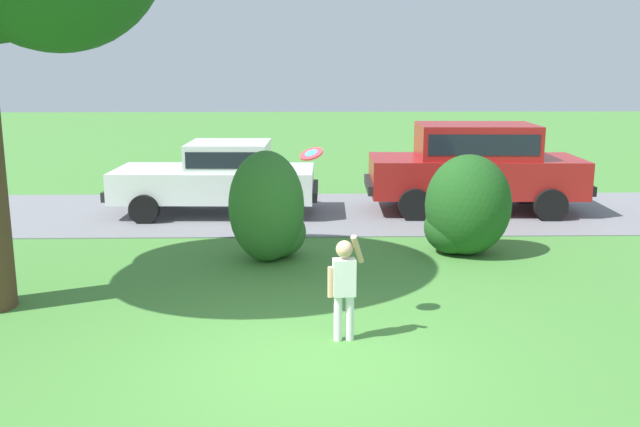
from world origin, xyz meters
The scene contains 8 objects.
ground_plane centered at (0.00, 0.00, 0.00)m, with size 80.00×80.00×0.00m, color #478438.
driveway_strip centered at (0.00, 7.86, 0.01)m, with size 28.00×4.40×0.02m, color slate.
shrub_near_tree centered at (-0.57, 4.17, 0.80)m, with size 1.26×1.28×1.83m.
shrub_centre_left centered at (2.73, 4.47, 0.77)m, with size 1.45×1.32×1.71m.
parked_sedan centered at (-1.81, 7.79, 0.85)m, with size 4.45×2.20×1.56m.
parked_suv centered at (3.71, 7.94, 1.08)m, with size 4.76×2.21×1.92m.
child_thrower centered at (0.48, 0.69, 0.72)m, with size 0.44×0.29×1.29m.
frisbee centered at (0.10, 1.12, 2.15)m, with size 0.30×0.28×0.18m.
Camera 1 is at (0.03, -7.12, 3.21)m, focal length 39.55 mm.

